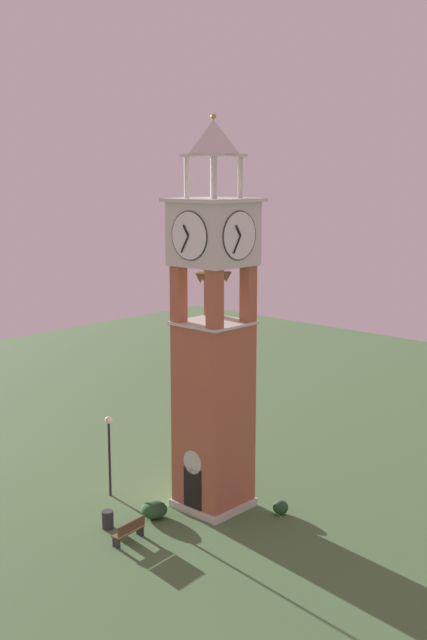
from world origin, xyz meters
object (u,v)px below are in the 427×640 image
clock_tower (213,350)px  lamp_post (109,441)px  park_bench (129,531)px  trash_bin (108,520)px

clock_tower → lamp_post: size_ratio=4.47×
park_bench → lamp_post: size_ratio=0.41×
clock_tower → park_bench: size_ratio=10.94×
trash_bin → lamp_post: bearing=138.7°
clock_tower → park_bench: bearing=-91.9°
park_bench → trash_bin: park_bench is taller
clock_tower → park_bench: clock_tower is taller
clock_tower → lamp_post: (-4.47, -2.54, -4.74)m
clock_tower → trash_bin: clock_tower is taller
park_bench → trash_bin: size_ratio=2.04×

